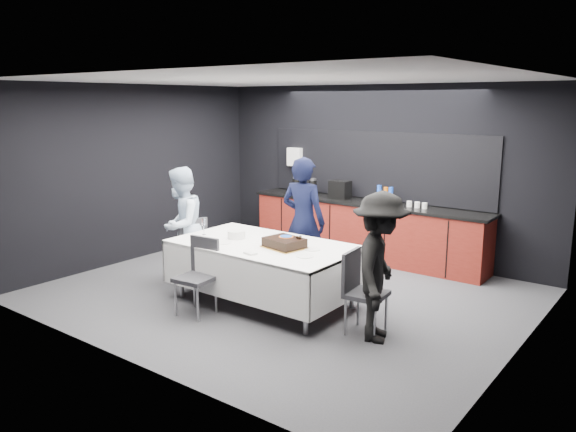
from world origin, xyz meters
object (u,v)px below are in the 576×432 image
object	(u,v)px
cake_assembly	(285,243)
person_center	(303,222)
person_right	(380,267)
plate_stack	(236,234)
champagne_flute	(204,223)
chair_near	(199,270)
person_left	(181,225)
party_table	(264,254)
chair_right	(360,286)
chair_left	(191,244)

from	to	relation	value
cake_assembly	person_center	world-z (taller)	person_center
person_center	person_right	xyz separation A→B (m)	(1.74, -1.03, -0.09)
plate_stack	champagne_flute	world-z (taller)	champagne_flute
chair_near	person_center	size ratio (longest dim) A/B	0.51
person_right	person_left	bearing A→B (deg)	67.44
party_table	plate_stack	distance (m)	0.50
cake_assembly	chair_right	world-z (taller)	cake_assembly
party_table	champagne_flute	bearing A→B (deg)	-172.03
person_center	person_right	size ratio (longest dim) A/B	1.11
person_right	chair_near	bearing A→B (deg)	85.43
party_table	chair_left	bearing A→B (deg)	177.19
chair_left	person_center	distance (m)	1.65
cake_assembly	chair_left	bearing A→B (deg)	177.46
chair_right	person_center	xyz separation A→B (m)	(-1.47, 0.99, 0.36)
person_left	person_right	bearing A→B (deg)	66.86
plate_stack	champagne_flute	distance (m)	0.50
champagne_flute	chair_left	size ratio (longest dim) A/B	0.24
cake_assembly	plate_stack	size ratio (longest dim) A/B	2.37
person_left	person_center	bearing A→B (deg)	101.29
person_left	chair_left	bearing A→B (deg)	116.05
person_center	person_left	bearing A→B (deg)	27.82
plate_stack	person_center	xyz separation A→B (m)	(0.43, 0.91, 0.07)
person_left	person_right	size ratio (longest dim) A/B	1.01
plate_stack	person_right	bearing A→B (deg)	-3.36
cake_assembly	chair_right	size ratio (longest dim) A/B	0.59
champagne_flute	person_left	world-z (taller)	person_left
plate_stack	person_right	size ratio (longest dim) A/B	0.14
chair_left	person_right	size ratio (longest dim) A/B	0.57
cake_assembly	plate_stack	bearing A→B (deg)	179.43
cake_assembly	plate_stack	world-z (taller)	cake_assembly
champagne_flute	person_right	xyz separation A→B (m)	(2.63, 0.00, -0.13)
party_table	cake_assembly	distance (m)	0.39
plate_stack	party_table	bearing A→B (deg)	0.01
person_center	person_right	distance (m)	2.02
person_center	chair_right	bearing A→B (deg)	141.50
person_center	chair_near	bearing A→B (deg)	72.60
chair_near	person_center	xyz separation A→B (m)	(0.37, 1.64, 0.36)
chair_near	party_table	bearing A→B (deg)	60.85
chair_near	person_right	distance (m)	2.21
cake_assembly	chair_right	xyz separation A→B (m)	(1.10, -0.07, -0.31)
champagne_flute	person_center	xyz separation A→B (m)	(0.89, 1.04, -0.04)
plate_stack	chair_near	size ratio (longest dim) A/B	0.25
person_left	champagne_flute	bearing A→B (deg)	57.75
person_center	champagne_flute	bearing A→B (deg)	44.53
chair_near	person_left	distance (m)	1.33
party_table	person_right	size ratio (longest dim) A/B	1.43
person_center	person_right	world-z (taller)	person_center
cake_assembly	person_right	distance (m)	1.37
party_table	chair_near	xyz separation A→B (m)	(-0.41, -0.73, -0.11)
party_table	person_center	world-z (taller)	person_center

